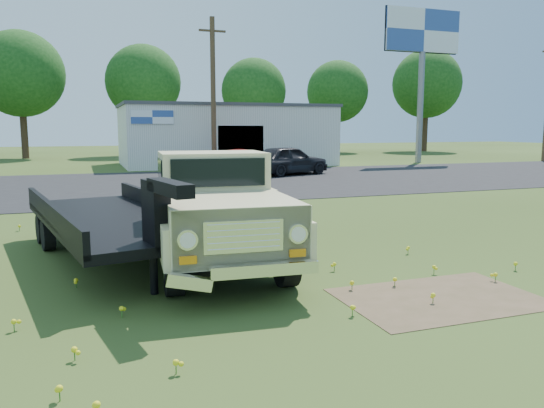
{
  "coord_description": "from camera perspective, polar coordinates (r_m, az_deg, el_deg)",
  "views": [
    {
      "loc": [
        -3.55,
        -9.47,
        2.59
      ],
      "look_at": [
        0.2,
        1.0,
        0.98
      ],
      "focal_mm": 35.0,
      "sensor_mm": 36.0,
      "label": 1
    }
  ],
  "objects": [
    {
      "name": "red_pickup",
      "position": [
        30.53,
        -2.89,
        4.63
      ],
      "size": [
        5.27,
        3.58,
        1.34
      ],
      "primitive_type": "imported",
      "rotation": [
        0.0,
        0.0,
        1.26
      ],
      "color": "maroon",
      "rests_on": "ground"
    },
    {
      "name": "treeline_d",
      "position": [
        50.44,
        -13.67,
        12.59
      ],
      "size": [
        6.72,
        6.72,
        10.0
      ],
      "color": "#3C281B",
      "rests_on": "ground"
    },
    {
      "name": "dirt_patch_a",
      "position": [
        8.61,
        17.65,
        -9.65
      ],
      "size": [
        3.0,
        2.0,
        0.01
      ],
      "primitive_type": "cube",
      "color": "brown",
      "rests_on": "ground"
    },
    {
      "name": "dark_sedan",
      "position": [
        29.04,
        1.76,
        4.71
      ],
      "size": [
        5.06,
        3.33,
        1.6
      ],
      "primitive_type": "imported",
      "rotation": [
        0.0,
        0.0,
        1.91
      ],
      "color": "black",
      "rests_on": "ground"
    },
    {
      "name": "dirt_patch_b",
      "position": [
        13.32,
        -12.66,
        -3.16
      ],
      "size": [
        2.2,
        1.6,
        0.01
      ],
      "primitive_type": "cube",
      "color": "brown",
      "rests_on": "ground"
    },
    {
      "name": "utility_pole_mid",
      "position": [
        32.43,
        -6.34,
        11.75
      ],
      "size": [
        1.6,
        0.3,
        9.0
      ],
      "color": "#4A3822",
      "rests_on": "ground"
    },
    {
      "name": "vintage_pickup_truck",
      "position": [
        10.12,
        -6.38,
        -0.43
      ],
      "size": [
        2.74,
        6.06,
        2.14
      ],
      "primitive_type": null,
      "rotation": [
        0.0,
        0.0,
        -0.08
      ],
      "color": "#CFC98A",
      "rests_on": "ground"
    },
    {
      "name": "ground",
      "position": [
        10.44,
        0.82,
        -6.1
      ],
      "size": [
        140.0,
        140.0,
        0.0
      ],
      "primitive_type": "plane",
      "color": "#2B3F14",
      "rests_on": "ground"
    },
    {
      "name": "treeline_c",
      "position": [
        49.37,
        -25.45,
        12.51
      ],
      "size": [
        7.04,
        7.04,
        10.47
      ],
      "color": "#3C281B",
      "rests_on": "ground"
    },
    {
      "name": "flatbed_trailer",
      "position": [
        10.86,
        -16.94,
        -0.9
      ],
      "size": [
        3.52,
        7.13,
        1.86
      ],
      "primitive_type": null,
      "rotation": [
        0.0,
        0.0,
        0.19
      ],
      "color": "black",
      "rests_on": "ground"
    },
    {
      "name": "treeline_f",
      "position": [
        57.14,
        7.05,
        11.9
      ],
      "size": [
        6.4,
        6.4,
        9.52
      ],
      "color": "#3C281B",
      "rests_on": "ground"
    },
    {
      "name": "treeline_e",
      "position": [
        51.02,
        -1.97,
        12.05
      ],
      "size": [
        6.08,
        6.08,
        9.04
      ],
      "color": "#3C281B",
      "rests_on": "ground"
    },
    {
      "name": "commercial_building",
      "position": [
        37.7,
        -5.08,
        7.47
      ],
      "size": [
        14.2,
        8.2,
        4.15
      ],
      "color": "beige",
      "rests_on": "ground"
    },
    {
      "name": "asphalt_lot",
      "position": [
        24.87,
        -11.4,
        2.1
      ],
      "size": [
        90.0,
        14.0,
        0.02
      ],
      "primitive_type": "cube",
      "color": "black",
      "rests_on": "ground"
    },
    {
      "name": "billboard",
      "position": [
        41.39,
        15.87,
        16.2
      ],
      "size": [
        6.1,
        0.45,
        11.05
      ],
      "color": "slate",
      "rests_on": "ground"
    },
    {
      "name": "treeline_g",
      "position": [
        61.1,
        16.32,
        12.29
      ],
      "size": [
        7.36,
        7.36,
        10.95
      ],
      "color": "#3C281B",
      "rests_on": "ground"
    }
  ]
}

